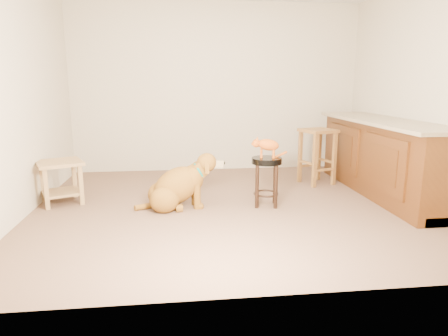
{
  "coord_description": "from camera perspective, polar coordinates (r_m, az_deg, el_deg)",
  "views": [
    {
      "loc": [
        -0.64,
        -4.36,
        1.39
      ],
      "look_at": [
        -0.13,
        -0.02,
        0.45
      ],
      "focal_mm": 32.0,
      "sensor_mm": 36.0,
      "label": 1
    }
  ],
  "objects": [
    {
      "name": "room_shell",
      "position": [
        4.41,
        1.67,
        15.85
      ],
      "size": [
        4.54,
        4.04,
        2.62
      ],
      "color": "beige",
      "rests_on": "ground"
    },
    {
      "name": "floor",
      "position": [
        4.62,
        1.54,
        -5.38
      ],
      "size": [
        4.5,
        4.0,
        0.01
      ],
      "primitive_type": "cube",
      "color": "brown",
      "rests_on": "ground"
    },
    {
      "name": "side_table",
      "position": [
        5.01,
        -22.34,
        -1.02
      ],
      "size": [
        0.64,
        0.64,
        0.5
      ],
      "rotation": [
        0.0,
        0.0,
        0.42
      ],
      "color": "#9C7748",
      "rests_on": "ground"
    },
    {
      "name": "cabinet_run",
      "position": [
        5.41,
        21.92,
        1.14
      ],
      "size": [
        0.7,
        2.56,
        0.94
      ],
      "color": "#512A0E",
      "rests_on": "ground"
    },
    {
      "name": "padded_stool",
      "position": [
        4.55,
        6.08,
        -0.54
      ],
      "size": [
        0.34,
        0.34,
        0.56
      ],
      "rotation": [
        0.0,
        0.0,
        -0.19
      ],
      "color": "black",
      "rests_on": "ground"
    },
    {
      "name": "golden_retriever",
      "position": [
        4.5,
        -6.61,
        -2.69
      ],
      "size": [
        1.03,
        0.54,
        0.66
      ],
      "rotation": [
        0.0,
        0.0,
        0.13
      ],
      "color": "brown",
      "rests_on": "ground"
    },
    {
      "name": "tabby_kitten",
      "position": [
        4.49,
        6.05,
        3.24
      ],
      "size": [
        0.42,
        0.17,
        0.26
      ],
      "rotation": [
        0.0,
        0.0,
        -0.19
      ],
      "color": "#A24610",
      "rests_on": "padded_stool"
    },
    {
      "name": "wood_stool",
      "position": [
        5.68,
        13.15,
        1.76
      ],
      "size": [
        0.52,
        0.52,
        0.76
      ],
      "rotation": [
        0.0,
        0.0,
        0.32
      ],
      "color": "brown",
      "rests_on": "ground"
    }
  ]
}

